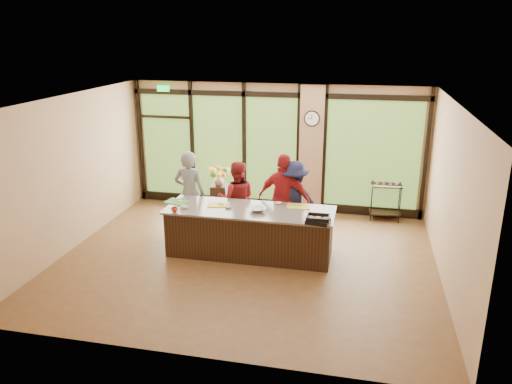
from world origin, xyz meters
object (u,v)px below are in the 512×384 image
at_px(island_base, 250,233).
at_px(bar_cart, 386,197).
at_px(cook_left, 190,193).
at_px(roasting_pan, 318,221).
at_px(cook_right, 293,201).
at_px(flower_stand, 219,200).

xyz_separation_m(island_base, bar_cart, (2.60, 2.45, 0.11)).
distance_m(cook_left, bar_cart, 4.43).
xyz_separation_m(island_base, roasting_pan, (1.33, -0.44, 0.52)).
relative_size(cook_left, cook_right, 1.08).
distance_m(island_base, bar_cart, 3.58).
distance_m(flower_stand, bar_cart, 3.83).
bearing_deg(roasting_pan, island_base, 170.95).
bearing_deg(island_base, bar_cart, 43.28).
bearing_deg(roasting_pan, cook_right, 125.33).
distance_m(island_base, roasting_pan, 1.49).
xyz_separation_m(cook_right, flower_stand, (-1.89, 1.11, -0.48)).
relative_size(cook_right, flower_stand, 2.33).
xyz_separation_m(cook_right, roasting_pan, (0.62, -1.28, 0.11)).
bearing_deg(cook_right, island_base, 35.68).
distance_m(island_base, cook_left, 1.68).
xyz_separation_m(flower_stand, bar_cart, (3.79, 0.50, 0.19)).
bearing_deg(bar_cart, roasting_pan, -119.29).
distance_m(island_base, cook_right, 1.17).
relative_size(island_base, flower_stand, 4.29).
xyz_separation_m(cook_left, bar_cart, (4.05, 1.74, -0.35)).
distance_m(cook_right, bar_cart, 2.50).
height_order(island_base, bar_cart, bar_cart).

